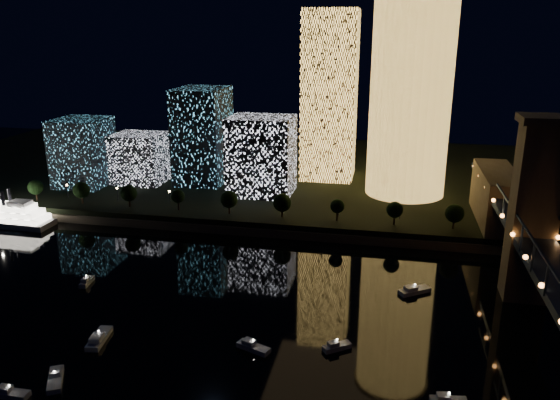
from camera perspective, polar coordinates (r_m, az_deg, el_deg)
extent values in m
plane|color=black|center=(122.34, -3.47, -17.82)|extent=(520.00, 520.00, 0.00)
cube|color=black|center=(266.49, 5.39, 2.58)|extent=(420.00, 160.00, 5.00)
cube|color=#6B5E4C|center=(193.04, 2.79, -3.53)|extent=(420.00, 6.00, 3.00)
cylinder|color=#F5B64E|center=(226.33, 13.49, 10.58)|extent=(32.00, 32.00, 80.64)
cube|color=#F5B64E|center=(247.96, 5.21, 10.76)|extent=(23.24, 23.24, 73.96)
cube|color=white|center=(224.86, -1.94, 4.68)|extent=(25.82, 21.85, 31.78)
cube|color=#57C4EE|center=(244.78, -8.06, 6.71)|extent=(20.67, 26.87, 41.33)
cube|color=white|center=(250.54, -14.39, 4.28)|extent=(21.61, 19.64, 21.61)
cube|color=#57C4EE|center=(252.74, -19.88, 4.75)|extent=(20.70, 22.77, 28.97)
cube|color=#6B5E4C|center=(158.14, 24.93, -1.36)|extent=(11.00, 9.00, 48.00)
cube|color=#6B5E4C|center=(152.65, 26.13, 7.56)|extent=(13.00, 11.00, 2.00)
cube|color=#6B5E4C|center=(208.45, 21.58, -0.27)|extent=(12.00, 40.00, 23.00)
cube|color=navy|center=(123.37, 26.29, -7.92)|extent=(0.50, 0.50, 7.00)
cube|color=navy|center=(144.88, 24.07, -3.94)|extent=(0.50, 0.50, 7.00)
cube|color=navy|center=(167.08, 22.44, -0.99)|extent=(0.50, 0.50, 7.00)
sphere|color=orange|center=(153.59, 23.14, -3.32)|extent=(1.20, 1.20, 1.20)
sphere|color=orange|center=(195.77, 20.73, 1.27)|extent=(1.20, 1.20, 1.20)
cube|color=silver|center=(223.46, -25.53, -0.29)|extent=(7.47, 5.67, 1.65)
cylinder|color=black|center=(224.98, -26.99, 0.16)|extent=(1.29, 1.29, 5.52)
cylinder|color=black|center=(227.68, -26.42, 0.43)|extent=(1.29, 1.29, 5.52)
cube|color=silver|center=(129.96, -2.80, -15.15)|extent=(8.48, 5.35, 1.20)
cube|color=silver|center=(129.98, -3.25, -14.58)|extent=(3.40, 2.99, 1.00)
sphere|color=white|center=(128.89, -2.81, -14.40)|extent=(0.36, 0.36, 0.36)
cube|color=silver|center=(128.12, -26.33, -17.71)|extent=(7.71, 2.62, 1.20)
cube|color=silver|center=(128.16, -26.83, -17.18)|extent=(2.72, 2.05, 1.00)
sphere|color=white|center=(127.04, -26.46, -16.96)|extent=(0.36, 0.36, 0.36)
cube|color=silver|center=(159.10, 13.89, -9.19)|extent=(9.34, 7.75, 1.20)
cube|color=silver|center=(157.84, 13.50, -8.94)|extent=(4.06, 3.85, 1.00)
sphere|color=white|center=(158.23, 13.94, -8.54)|extent=(0.36, 0.36, 0.36)
cube|color=silver|center=(169.12, -19.53, -8.07)|extent=(2.74, 6.60, 1.20)
cube|color=silver|center=(167.89, -19.71, -7.87)|extent=(1.90, 2.41, 1.00)
sphere|color=white|center=(168.30, -19.60, -7.45)|extent=(0.36, 0.36, 0.36)
cube|color=silver|center=(139.83, -18.36, -13.56)|extent=(4.53, 10.25, 1.20)
cube|color=silver|center=(138.11, -18.63, -13.48)|extent=(3.04, 3.79, 1.00)
sphere|color=white|center=(138.84, -18.44, -12.85)|extent=(0.36, 0.36, 0.36)
cube|color=silver|center=(118.11, 16.72, -19.07)|extent=(2.72, 2.17, 1.00)
sphere|color=white|center=(117.83, 17.29, -18.69)|extent=(0.36, 0.36, 0.36)
cube|color=silver|center=(130.70, 5.97, -15.03)|extent=(6.79, 5.74, 1.20)
cube|color=silver|center=(129.67, 5.58, -14.73)|extent=(2.96, 2.83, 1.00)
sphere|color=white|center=(129.64, 6.00, -14.28)|extent=(0.36, 0.36, 0.36)
cube|color=silver|center=(128.74, -22.41, -16.97)|extent=(6.56, 8.98, 1.20)
cube|color=silver|center=(129.24, -22.42, -16.24)|extent=(3.43, 3.75, 1.00)
sphere|color=white|center=(127.67, -22.52, -16.22)|extent=(0.36, 0.36, 0.36)
cylinder|color=black|center=(238.17, -24.08, 0.42)|extent=(0.70, 0.70, 4.00)
sphere|color=black|center=(237.26, -24.19, 1.22)|extent=(5.97, 5.97, 5.97)
cylinder|color=black|center=(227.27, -19.96, 0.13)|extent=(0.70, 0.70, 4.00)
sphere|color=black|center=(226.31, -20.05, 0.98)|extent=(6.45, 6.45, 6.45)
cylinder|color=black|center=(217.66, -15.45, -0.18)|extent=(0.70, 0.70, 4.00)
sphere|color=black|center=(216.66, -15.53, 0.70)|extent=(6.39, 6.39, 6.39)
cylinder|color=black|center=(209.52, -10.56, -0.51)|extent=(0.70, 0.70, 4.00)
sphere|color=black|center=(208.48, -10.61, 0.40)|extent=(5.18, 5.18, 5.18)
cylinder|color=black|center=(203.03, -5.32, -0.87)|extent=(0.70, 0.70, 4.00)
sphere|color=black|center=(201.97, -5.34, 0.07)|extent=(6.43, 6.43, 6.43)
cylinder|color=black|center=(198.36, 0.23, -1.24)|extent=(0.70, 0.70, 4.00)
sphere|color=black|center=(197.27, 0.23, -0.28)|extent=(6.71, 6.71, 6.71)
cylinder|color=black|center=(195.63, 5.98, -1.61)|extent=(0.70, 0.70, 4.00)
sphere|color=black|center=(194.52, 6.01, -0.63)|extent=(5.15, 5.15, 5.15)
cylinder|color=black|center=(194.92, 11.84, -1.97)|extent=(0.70, 0.70, 4.00)
sphere|color=black|center=(193.81, 11.91, -0.99)|extent=(5.83, 5.83, 5.83)
cylinder|color=black|center=(196.26, 17.68, -2.31)|extent=(0.70, 0.70, 4.00)
sphere|color=black|center=(195.16, 17.78, -1.34)|extent=(6.45, 6.45, 6.45)
cylinder|color=black|center=(237.22, -21.31, 0.81)|extent=(0.24, 0.24, 5.00)
sphere|color=#FFCC7F|center=(236.49, -21.38, 1.46)|extent=(0.70, 0.70, 0.70)
cylinder|color=black|center=(226.21, -16.60, 0.52)|extent=(0.24, 0.24, 5.00)
sphere|color=#FFCC7F|center=(225.45, -16.66, 1.20)|extent=(0.70, 0.70, 0.70)
cylinder|color=black|center=(216.89, -11.46, 0.19)|extent=(0.24, 0.24, 5.00)
sphere|color=#FFCC7F|center=(216.09, -11.50, 0.90)|extent=(0.70, 0.70, 0.70)
cylinder|color=black|center=(209.47, -5.90, -0.17)|extent=(0.24, 0.24, 5.00)
sphere|color=#FFCC7F|center=(208.64, -5.92, 0.57)|extent=(0.70, 0.70, 0.70)
cylinder|color=black|center=(204.16, 0.01, -0.54)|extent=(0.24, 0.24, 5.00)
sphere|color=#FFCC7F|center=(203.31, 0.01, 0.21)|extent=(0.70, 0.70, 0.70)
cylinder|color=black|center=(201.13, 6.16, -0.93)|extent=(0.24, 0.24, 5.00)
sphere|color=#FFCC7F|center=(200.27, 6.19, -0.17)|extent=(0.70, 0.70, 0.70)
cylinder|color=black|center=(200.49, 12.43, -1.31)|extent=(0.24, 0.24, 5.00)
sphere|color=#FFCC7F|center=(199.62, 12.48, -0.55)|extent=(0.70, 0.70, 0.70)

